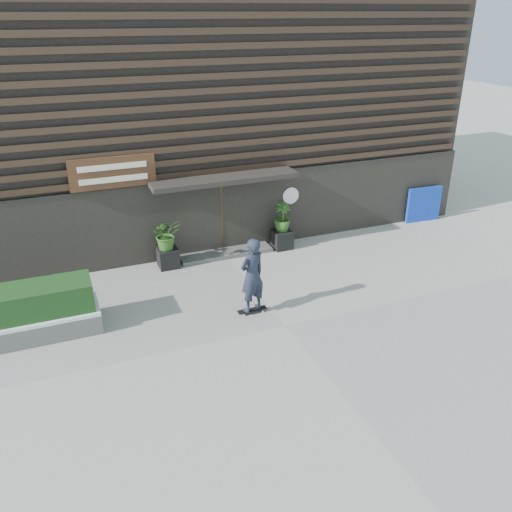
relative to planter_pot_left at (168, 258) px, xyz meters
name	(u,v)px	position (x,y,z in m)	size (l,w,h in m)	color
ground	(285,326)	(1.90, -4.40, -0.30)	(80.00, 80.00, 0.00)	#999791
entrance_step	(225,253)	(1.90, 0.20, -0.24)	(3.00, 0.80, 0.12)	#454543
planter_pot_left	(168,258)	(0.00, 0.00, 0.00)	(0.60, 0.60, 0.60)	black
bamboo_left	(166,234)	(0.00, 0.00, 0.78)	(0.86, 0.75, 0.96)	#2D591E
planter_pot_right	(282,239)	(3.80, 0.00, 0.00)	(0.60, 0.60, 0.60)	black
bamboo_right	(282,217)	(3.80, 0.00, 0.78)	(0.54, 0.54, 0.96)	#2D591E
raised_bed	(25,327)	(-4.09, -2.47, -0.05)	(3.50, 1.20, 0.50)	#4B4B49
snow_layer	(22,317)	(-4.09, -2.47, 0.24)	(3.50, 1.20, 0.08)	silver
hedge	(19,303)	(-4.09, -2.47, 0.63)	(3.30, 1.00, 0.70)	#133413
blue_tarp	(424,204)	(9.66, 0.30, 0.35)	(1.38, 0.12, 1.30)	#0C2EA5
building	(177,102)	(1.90, 5.56, 3.69)	(18.00, 11.00, 8.00)	black
skateboarder	(252,275)	(1.37, -3.49, 0.79)	(0.84, 0.69, 2.09)	black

